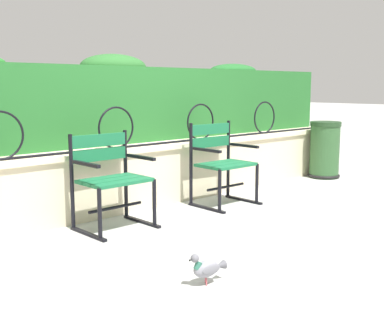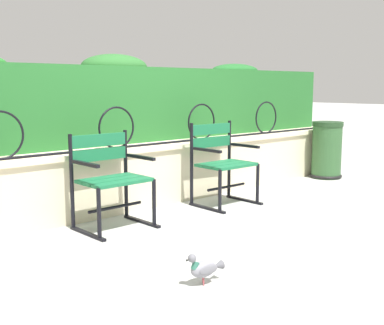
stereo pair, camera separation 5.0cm
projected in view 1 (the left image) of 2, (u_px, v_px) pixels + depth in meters
The scene contains 8 objects.
ground_plane at pixel (201, 222), 4.71m from camera, with size 60.00×60.00×0.00m, color #ADADA8.
stone_wall at pixel (143, 175), 5.30m from camera, with size 6.83×0.41×0.65m.
iron_arch_fence at pixel (122, 131), 4.96m from camera, with size 6.31×0.02×0.42m.
hedge_row at pixel (117, 102), 5.52m from camera, with size 6.70×0.56×0.96m.
park_chair_left at pixel (110, 177), 4.46m from camera, with size 0.62×0.52×0.85m.
park_chair_right at pixel (221, 161), 5.35m from camera, with size 0.62×0.53×0.88m.
pigeon_near_chairs at pixel (207, 268), 3.21m from camera, with size 0.29×0.12×0.22m.
trash_bin at pixel (325, 151), 6.93m from camera, with size 0.44×0.44×0.78m.
Camera 1 is at (-3.19, -3.28, 1.27)m, focal length 46.74 mm.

